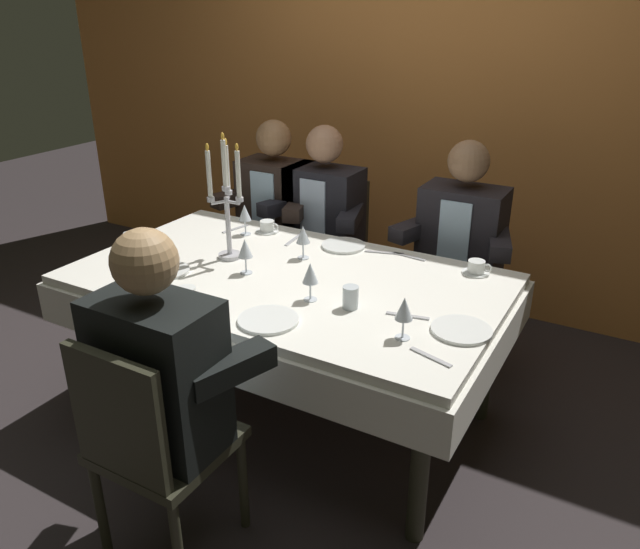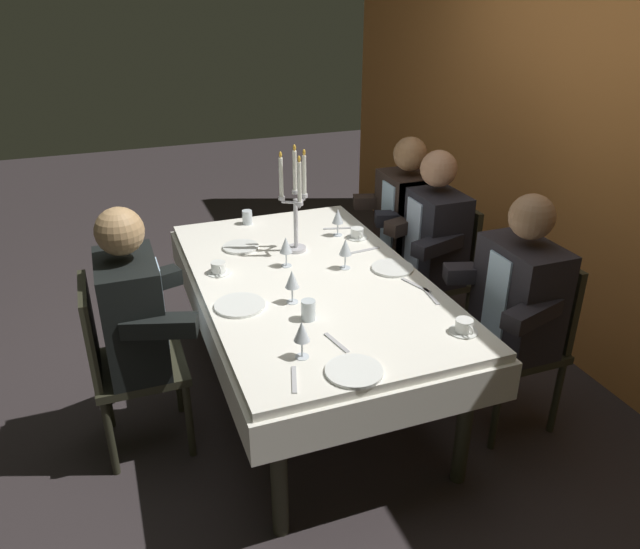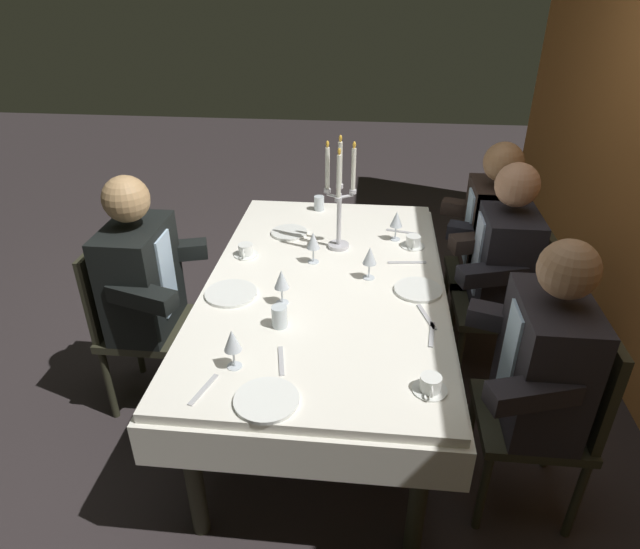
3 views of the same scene
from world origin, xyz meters
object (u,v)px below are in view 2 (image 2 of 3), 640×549
Objects in this scene: wine_glass_3 at (345,248)px; seated_diner_3 at (520,295)px; dinner_plate_3 at (240,305)px; water_tumbler_0 at (308,310)px; seated_diner_2 at (131,313)px; candelabra at (295,205)px; wine_glass_1 at (286,246)px; water_tumbler_1 at (247,217)px; wine_glass_0 at (338,217)px; coffee_cup_2 at (464,327)px; dinner_plate_2 at (241,247)px; wine_glass_4 at (302,332)px; dinner_plate_0 at (354,371)px; dinner_plate_1 at (392,268)px; dining_table at (310,298)px; coffee_cup_0 at (218,268)px; wine_glass_2 at (292,280)px; seated_diner_1 at (434,234)px; seated_diner_0 at (407,215)px; coffee_cup_1 at (357,234)px.

seated_diner_3 is (0.56, 0.68, -0.12)m from wine_glass_3.
water_tumbler_0 reaches higher than dinner_plate_3.
seated_diner_2 reaches higher than wine_glass_3.
seated_diner_2 is at bearing -66.40° from candelabra.
candelabra is 0.26m from wine_glass_1.
candelabra reaches higher than water_tumbler_1.
wine_glass_0 reaches higher than coffee_cup_2.
dinner_plate_2 is 1.39m from coffee_cup_2.
dinner_plate_2 is 1.16m from wine_glass_4.
dinner_plate_2 is at bearing 130.19° from seated_diner_2.
coffee_cup_2 is at bearing 60.21° from water_tumbler_0.
seated_diner_2 is (-0.79, -0.77, -0.01)m from dinner_plate_0.
dinner_plate_1 is at bearing 51.06° from dinner_plate_2.
wine_glass_3 reaches higher than dinner_plate_3.
wine_glass_3 is (-0.88, 0.33, 0.11)m from dinner_plate_0.
dinner_plate_0 is at bearing -8.12° from dining_table.
dinner_plate_2 is 0.33m from coffee_cup_0.
wine_glass_2 is at bearing -105.96° from seated_diner_3.
seated_diner_1 is (0.17, 0.55, -0.12)m from wine_glass_0.
dinner_plate_3 is 1.53m from seated_diner_0.
wine_glass_0 is 1.76× the size of water_tumbler_0.
wine_glass_2 is at bearing -13.44° from wine_glass_1.
dinner_plate_0 is at bearing 41.66° from wine_glass_4.
seated_diner_0 and seated_diner_3 have the same top height.
wine_glass_0 is 0.86m from wine_glass_2.
seated_diner_3 reaches higher than dinner_plate_1.
seated_diner_1 is (-0.97, 1.16, -0.12)m from wine_glass_4.
dinner_plate_0 is 1.10m from seated_diner_2.
wine_glass_0 is (-0.53, -0.09, 0.11)m from dinner_plate_1.
wine_glass_2 reaches higher than dinner_plate_3.
coffee_cup_0 is at bearing 120.04° from seated_diner_2.
candelabra is at bearing -67.30° from wine_glass_0.
dinner_plate_2 is 0.59m from wine_glass_0.
seated_diner_2 reaches higher than wine_glass_4.
candelabra is at bearing 17.29° from water_tumbler_1.
wine_glass_3 is at bearing 21.72° from water_tumbler_1.
seated_diner_2 is at bearing -40.71° from water_tumbler_1.
wine_glass_4 reaches higher than coffee_cup_2.
seated_diner_0 reaches higher than coffee_cup_1.
coffee_cup_1 is 0.52m from seated_diner_0.
seated_diner_2 is at bearing -66.62° from wine_glass_0.
dinner_plate_2 is 0.68m from coffee_cup_1.
wine_glass_4 is 0.88m from seated_diner_2.
coffee_cup_0 is (-0.43, -0.26, -0.09)m from wine_glass_2.
dinner_plate_1 and dinner_plate_2 have the same top height.
dining_table is at bearing 113.55° from dinner_plate_3.
seated_diner_3 is at bearing 74.04° from wine_glass_2.
coffee_cup_1 is (-0.05, 0.39, -0.24)m from candelabra.
coffee_cup_2 is (0.56, 0.84, 0.02)m from dinner_plate_3.
dining_table is 14.70× the size of coffee_cup_0.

